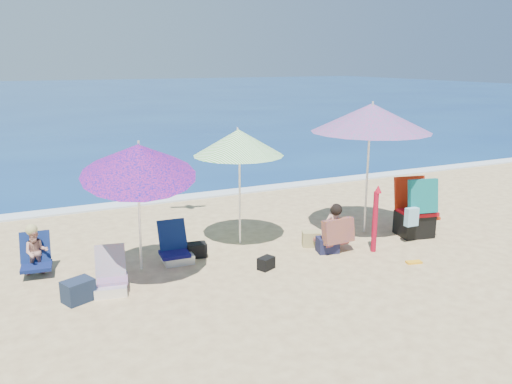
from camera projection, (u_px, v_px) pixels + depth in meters
name	position (u px, v px, depth m)	size (l,w,h in m)	color
ground	(301.00, 273.00, 8.08)	(120.00, 120.00, 0.00)	#D8BC84
sea	(53.00, 97.00, 47.53)	(120.00, 80.00, 0.12)	navy
foam	(195.00, 196.00, 12.54)	(120.00, 0.50, 0.04)	white
umbrella_turquoise	(371.00, 118.00, 9.40)	(2.49, 2.49, 2.49)	silver
umbrella_striped	(238.00, 143.00, 8.95)	(2.00, 2.00, 2.09)	white
umbrella_blue	(138.00, 160.00, 7.33)	(1.87, 1.93, 2.25)	white
furled_umbrella	(375.00, 215.00, 8.84)	(0.14, 0.14, 1.17)	#A30B23
chair_navy	(176.00, 251.00, 8.51)	(0.55, 0.61, 0.65)	#0D0C44
chair_rainbow	(111.00, 280.00, 7.43)	(0.55, 0.67, 0.61)	#DF5C4E
camp_chair_left	(416.00, 217.00, 10.10)	(0.70, 0.90, 0.86)	red
camp_chair_right	(415.00, 215.00, 9.69)	(0.86, 0.77, 1.14)	#A70B14
person_center	(335.00, 229.00, 8.90)	(0.59, 0.51, 0.85)	tan
person_left	(36.00, 252.00, 7.95)	(0.49, 0.61, 0.81)	tan
bag_navy_a	(78.00, 291.00, 7.10)	(0.47, 0.42, 0.31)	#192539
bag_black_a	(197.00, 250.00, 8.73)	(0.35, 0.28, 0.24)	black
bag_tan	(311.00, 239.00, 9.22)	(0.37, 0.33, 0.27)	tan
bag_navy_b	(327.00, 245.00, 8.93)	(0.40, 0.34, 0.26)	#191B39
bag_black_b	(266.00, 263.00, 8.21)	(0.31, 0.27, 0.20)	black
orange_item	(414.00, 262.00, 8.46)	(0.27, 0.17, 0.03)	#FFAD1A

